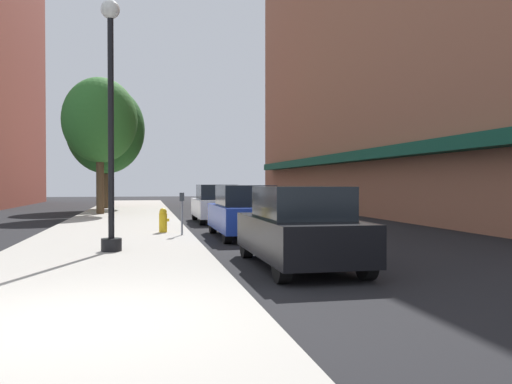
{
  "coord_description": "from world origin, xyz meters",
  "views": [
    {
      "loc": [
        0.9,
        -6.43,
        1.73
      ],
      "look_at": [
        6.75,
        21.28,
        1.25
      ],
      "focal_mm": 37.33,
      "sensor_mm": 36.0,
      "label": 1
    }
  ],
  "objects_px": {
    "tree_mid": "(106,129)",
    "car_black": "(299,228)",
    "tree_near": "(100,121)",
    "fire_hydrant": "(163,220)",
    "parking_meter_near": "(182,208)",
    "car_white": "(216,204)",
    "car_blue": "(244,212)",
    "lamppost": "(111,120)"
  },
  "relations": [
    {
      "from": "car_black",
      "to": "fire_hydrant",
      "type": "bearing_deg",
      "value": 106.86
    },
    {
      "from": "tree_near",
      "to": "lamppost",
      "type": "bearing_deg",
      "value": -84.66
    },
    {
      "from": "tree_mid",
      "to": "car_blue",
      "type": "relative_size",
      "value": 1.84
    },
    {
      "from": "parking_meter_near",
      "to": "car_black",
      "type": "height_order",
      "value": "car_black"
    },
    {
      "from": "lamppost",
      "to": "tree_mid",
      "type": "bearing_deg",
      "value": 94.19
    },
    {
      "from": "tree_near",
      "to": "car_blue",
      "type": "relative_size",
      "value": 1.65
    },
    {
      "from": "lamppost",
      "to": "tree_mid",
      "type": "distance_m",
      "value": 22.58
    },
    {
      "from": "lamppost",
      "to": "car_black",
      "type": "bearing_deg",
      "value": -33.77
    },
    {
      "from": "parking_meter_near",
      "to": "car_white",
      "type": "bearing_deg",
      "value": 73.68
    },
    {
      "from": "car_black",
      "to": "tree_mid",
      "type": "bearing_deg",
      "value": 100.16
    },
    {
      "from": "fire_hydrant",
      "to": "tree_near",
      "type": "distance_m",
      "value": 12.44
    },
    {
      "from": "tree_near",
      "to": "car_black",
      "type": "xyz_separation_m",
      "value": [
        5.34,
        -18.43,
        -4.18
      ]
    },
    {
      "from": "fire_hydrant",
      "to": "tree_near",
      "type": "xyz_separation_m",
      "value": [
        -2.85,
        11.25,
        4.47
      ]
    },
    {
      "from": "fire_hydrant",
      "to": "parking_meter_near",
      "type": "height_order",
      "value": "parking_meter_near"
    },
    {
      "from": "car_black",
      "to": "car_white",
      "type": "xyz_separation_m",
      "value": [
        0.0,
        12.81,
        0.0
      ]
    },
    {
      "from": "lamppost",
      "to": "car_black",
      "type": "height_order",
      "value": "lamppost"
    },
    {
      "from": "tree_mid",
      "to": "car_white",
      "type": "distance_m",
      "value": 14.08
    },
    {
      "from": "fire_hydrant",
      "to": "tree_mid",
      "type": "xyz_separation_m",
      "value": [
        -3.01,
        17.83,
        4.65
      ]
    },
    {
      "from": "tree_mid",
      "to": "lamppost",
      "type": "bearing_deg",
      "value": -85.81
    },
    {
      "from": "tree_near",
      "to": "car_white",
      "type": "xyz_separation_m",
      "value": [
        5.34,
        -5.62,
        -4.18
      ]
    },
    {
      "from": "car_blue",
      "to": "car_black",
      "type": "bearing_deg",
      "value": -90.57
    },
    {
      "from": "tree_near",
      "to": "car_black",
      "type": "bearing_deg",
      "value": -73.86
    },
    {
      "from": "tree_mid",
      "to": "car_black",
      "type": "bearing_deg",
      "value": -77.61
    },
    {
      "from": "tree_near",
      "to": "car_black",
      "type": "height_order",
      "value": "tree_near"
    },
    {
      "from": "fire_hydrant",
      "to": "parking_meter_near",
      "type": "relative_size",
      "value": 0.6
    },
    {
      "from": "tree_mid",
      "to": "car_black",
      "type": "relative_size",
      "value": 1.84
    },
    {
      "from": "fire_hydrant",
      "to": "car_white",
      "type": "distance_m",
      "value": 6.16
    },
    {
      "from": "car_black",
      "to": "car_blue",
      "type": "xyz_separation_m",
      "value": [
        0.0,
        6.12,
        0.0
      ]
    },
    {
      "from": "lamppost",
      "to": "parking_meter_near",
      "type": "bearing_deg",
      "value": 61.96
    },
    {
      "from": "fire_hydrant",
      "to": "parking_meter_near",
      "type": "xyz_separation_m",
      "value": [
        0.54,
        -1.03,
        0.43
      ]
    },
    {
      "from": "tree_mid",
      "to": "car_black",
      "type": "height_order",
      "value": "tree_mid"
    },
    {
      "from": "parking_meter_near",
      "to": "tree_near",
      "type": "bearing_deg",
      "value": 105.41
    },
    {
      "from": "parking_meter_near",
      "to": "tree_near",
      "type": "distance_m",
      "value": 13.37
    },
    {
      "from": "tree_near",
      "to": "car_blue",
      "type": "xyz_separation_m",
      "value": [
        5.34,
        -12.31,
        -4.18
      ]
    },
    {
      "from": "car_white",
      "to": "fire_hydrant",
      "type": "bearing_deg",
      "value": -115.37
    },
    {
      "from": "fire_hydrant",
      "to": "car_black",
      "type": "height_order",
      "value": "car_black"
    },
    {
      "from": "car_white",
      "to": "car_black",
      "type": "bearing_deg",
      "value": -91.53
    },
    {
      "from": "parking_meter_near",
      "to": "car_black",
      "type": "distance_m",
      "value": 6.45
    },
    {
      "from": "parking_meter_near",
      "to": "car_black",
      "type": "bearing_deg",
      "value": -72.41
    },
    {
      "from": "parking_meter_near",
      "to": "tree_mid",
      "type": "relative_size",
      "value": 0.17
    },
    {
      "from": "fire_hydrant",
      "to": "car_blue",
      "type": "bearing_deg",
      "value": -23.02
    },
    {
      "from": "lamppost",
      "to": "tree_mid",
      "type": "xyz_separation_m",
      "value": [
        -1.64,
        22.44,
        1.97
      ]
    }
  ]
}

